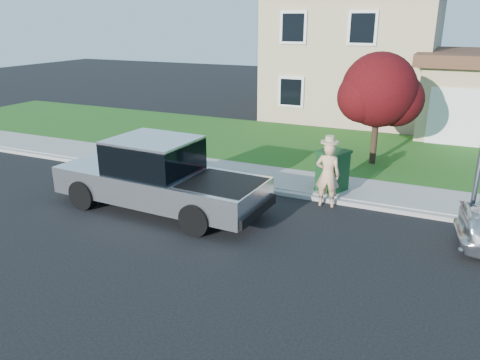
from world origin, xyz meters
name	(u,v)px	position (x,y,z in m)	size (l,w,h in m)	color
ground	(214,227)	(0.00, 0.00, 0.00)	(80.00, 80.00, 0.00)	black
curb	(289,194)	(1.00, 2.90, 0.06)	(40.00, 0.20, 0.12)	gray
sidewalk	(300,182)	(1.00, 4.00, 0.07)	(40.00, 2.00, 0.15)	gray
lawn	(334,149)	(1.00, 8.50, 0.05)	(40.00, 7.00, 0.10)	#1A4313
house	(380,56)	(1.31, 16.38, 3.17)	(14.00, 11.30, 6.85)	tan
pickup_truck	(159,177)	(-1.92, 0.47, 0.92)	(6.13, 2.48, 1.98)	black
woman	(328,173)	(2.19, 2.60, 0.96)	(0.71, 0.51, 2.02)	#DFA47A
ornamental_tree	(380,94)	(2.77, 7.03, 2.57)	(2.82, 2.54, 3.87)	black
trash_bin	(333,170)	(2.11, 3.53, 0.76)	(1.00, 1.06, 1.21)	black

